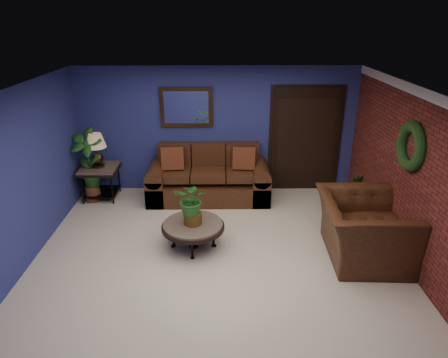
{
  "coord_description": "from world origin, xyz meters",
  "views": [
    {
      "loc": [
        0.04,
        -5.18,
        3.42
      ],
      "look_at": [
        0.11,
        0.55,
        1.01
      ],
      "focal_mm": 32.0,
      "sensor_mm": 36.0,
      "label": 1
    }
  ],
  "objects_px": {
    "end_table": "(100,174)",
    "table_lamp": "(96,146)",
    "armchair": "(363,229)",
    "sofa": "(209,180)",
    "side_chair": "(228,169)",
    "coffee_table": "(193,227)"
  },
  "relations": [
    {
      "from": "end_table",
      "to": "table_lamp",
      "type": "bearing_deg",
      "value": 0.0
    },
    {
      "from": "table_lamp",
      "to": "armchair",
      "type": "bearing_deg",
      "value": -25.41
    },
    {
      "from": "sofa",
      "to": "side_chair",
      "type": "bearing_deg",
      "value": 5.35
    },
    {
      "from": "armchair",
      "to": "table_lamp",
      "type": "bearing_deg",
      "value": 67.29
    },
    {
      "from": "sofa",
      "to": "end_table",
      "type": "height_order",
      "value": "sofa"
    },
    {
      "from": "coffee_table",
      "to": "side_chair",
      "type": "bearing_deg",
      "value": 73.22
    },
    {
      "from": "table_lamp",
      "to": "end_table",
      "type": "bearing_deg",
      "value": 0.0
    },
    {
      "from": "sofa",
      "to": "coffee_table",
      "type": "bearing_deg",
      "value": -96.05
    },
    {
      "from": "armchair",
      "to": "sofa",
      "type": "bearing_deg",
      "value": 49.95
    },
    {
      "from": "sofa",
      "to": "coffee_table",
      "type": "height_order",
      "value": "sofa"
    },
    {
      "from": "coffee_table",
      "to": "end_table",
      "type": "xyz_separation_m",
      "value": [
        -1.92,
        1.84,
        0.15
      ]
    },
    {
      "from": "coffee_table",
      "to": "end_table",
      "type": "bearing_deg",
      "value": 136.32
    },
    {
      "from": "armchair",
      "to": "coffee_table",
      "type": "bearing_deg",
      "value": 86.43
    },
    {
      "from": "sofa",
      "to": "table_lamp",
      "type": "bearing_deg",
      "value": -178.96
    },
    {
      "from": "sofa",
      "to": "armchair",
      "type": "relative_size",
      "value": 1.66
    },
    {
      "from": "sofa",
      "to": "armchair",
      "type": "height_order",
      "value": "sofa"
    },
    {
      "from": "end_table",
      "to": "armchair",
      "type": "relative_size",
      "value": 0.51
    },
    {
      "from": "end_table",
      "to": "sofa",
      "type": "bearing_deg",
      "value": 1.04
    },
    {
      "from": "coffee_table",
      "to": "side_chair",
      "type": "xyz_separation_m",
      "value": [
        0.58,
        1.91,
        0.21
      ]
    },
    {
      "from": "coffee_table",
      "to": "armchair",
      "type": "distance_m",
      "value": 2.54
    },
    {
      "from": "end_table",
      "to": "side_chair",
      "type": "bearing_deg",
      "value": 1.69
    },
    {
      "from": "table_lamp",
      "to": "side_chair",
      "type": "bearing_deg",
      "value": 1.69
    }
  ]
}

